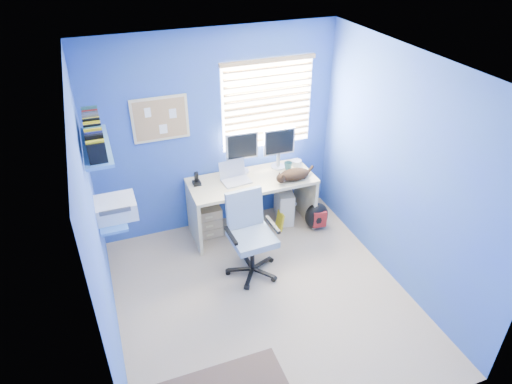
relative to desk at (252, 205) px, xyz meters
name	(u,v)px	position (x,y,z in m)	size (l,w,h in m)	color
floor	(264,300)	(-0.32, -1.26, -0.37)	(3.00, 3.20, 0.00)	tan
ceiling	(267,68)	(-0.32, -1.26, 2.13)	(3.00, 3.20, 0.00)	white
wall_back	(217,134)	(-0.32, 0.34, 0.88)	(3.00, 0.01, 2.50)	#335D9E
wall_front	(357,329)	(-0.32, -2.86, 0.88)	(3.00, 0.01, 2.50)	#335D9E
wall_left	(97,237)	(-1.82, -1.26, 0.88)	(0.01, 3.20, 2.50)	#335D9E
wall_right	(402,174)	(1.18, -1.26, 0.88)	(0.01, 3.20, 2.50)	#335D9E
desk	(252,205)	(0.00, 0.00, 0.00)	(1.55, 0.65, 0.74)	beige
laptop	(236,174)	(-0.19, 0.02, 0.48)	(0.33, 0.26, 0.22)	silver
monitor_left	(242,153)	(-0.05, 0.23, 0.64)	(0.40, 0.12, 0.54)	silver
monitor_right	(278,148)	(0.42, 0.17, 0.64)	(0.40, 0.12, 0.54)	silver
phone	(196,178)	(-0.66, 0.13, 0.45)	(0.09, 0.11, 0.17)	black
mug	(288,166)	(0.52, 0.07, 0.42)	(0.10, 0.09, 0.10)	#2B615A
cd_spindle	(296,163)	(0.67, 0.14, 0.41)	(0.13, 0.13, 0.07)	silver
cat	(294,174)	(0.49, -0.18, 0.44)	(0.39, 0.20, 0.14)	black
tower_pc	(284,204)	(0.48, 0.07, -0.14)	(0.19, 0.44, 0.45)	beige
drawer_boxes	(207,220)	(-0.57, 0.11, -0.17)	(0.35, 0.28, 0.41)	tan
yellow_book	(280,221)	(0.34, -0.13, -0.25)	(0.03, 0.17, 0.24)	yellow
backpack	(317,216)	(0.79, -0.27, -0.19)	(0.31, 0.24, 0.37)	black
office_chair	(251,245)	(-0.29, -0.75, -0.01)	(0.59, 0.59, 0.97)	black
window_blinds	(268,105)	(0.33, 0.31, 1.18)	(1.15, 0.05, 1.10)	white
corkboard	(160,119)	(-0.97, 0.33, 1.18)	(0.64, 0.02, 0.52)	beige
wall_shelves	(104,173)	(-1.67, -0.51, 1.06)	(0.42, 0.90, 1.05)	#4482D1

